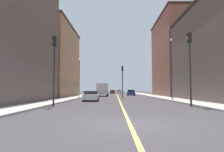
# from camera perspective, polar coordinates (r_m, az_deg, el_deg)

# --- Properties ---
(ground_plane) EXTENTS (400.00, 400.00, 0.00)m
(ground_plane) POSITION_cam_1_polar(r_m,az_deg,el_deg) (8.72, 5.07, -13.48)
(ground_plane) COLOR #343033
(ground_plane) RESTS_ON ground
(sidewalk_left) EXTENTS (2.83, 168.00, 0.15)m
(sidewalk_left) POSITION_cam_1_polar(r_m,az_deg,el_deg) (58.21, 9.13, -5.19)
(sidewalk_left) COLOR #9E9B93
(sidewalk_left) RESTS_ON ground
(sidewalk_right) EXTENTS (2.83, 168.00, 0.15)m
(sidewalk_right) POSITION_cam_1_polar(r_m,az_deg,el_deg) (58.04, -6.36, -5.22)
(sidewalk_right) COLOR #9E9B93
(sidewalk_right) RESTS_ON ground
(lane_center_stripe) EXTENTS (0.16, 154.00, 0.01)m
(lane_center_stripe) POSITION_cam_1_polar(r_m,az_deg,el_deg) (57.60, 1.40, -5.32)
(lane_center_stripe) COLOR #E5D14C
(lane_center_stripe) RESTS_ON ground
(building_left_mid) EXTENTS (8.38, 17.57, 17.55)m
(building_left_mid) POSITION_cam_1_polar(r_m,az_deg,el_deg) (47.23, 17.93, 5.24)
(building_left_mid) COLOR brown
(building_left_mid) RESTS_ON ground
(building_right_corner) EXTENTS (8.38, 16.16, 15.79)m
(building_right_corner) POSITION_cam_1_polar(r_m,az_deg,el_deg) (26.28, -28.52, 10.81)
(building_right_corner) COLOR brown
(building_right_corner) RESTS_ON ground
(building_right_midblock) EXTENTS (8.38, 17.14, 14.22)m
(building_right_midblock) POSITION_cam_1_polar(r_m,az_deg,el_deg) (42.16, -16.71, 4.00)
(building_right_midblock) COLOR #8F6B4F
(building_right_midblock) RESTS_ON ground
(traffic_light_left_near) EXTENTS (0.40, 0.32, 6.49)m
(traffic_light_left_near) POSITION_cam_1_polar(r_m,az_deg,el_deg) (19.03, 21.15, 4.57)
(traffic_light_left_near) COLOR #2D2D2D
(traffic_light_left_near) RESTS_ON ground
(traffic_light_right_near) EXTENTS (0.40, 0.32, 6.23)m
(traffic_light_right_near) POSITION_cam_1_polar(r_m,az_deg,el_deg) (18.61, -16.07, 4.17)
(traffic_light_right_near) COLOR #2D2D2D
(traffic_light_right_near) RESTS_ON ground
(traffic_light_median_far) EXTENTS (0.40, 0.32, 5.72)m
(traffic_light_median_far) POSITION_cam_1_polar(r_m,az_deg,el_deg) (36.36, 2.97, -0.30)
(traffic_light_median_far) COLOR #2D2D2D
(traffic_light_median_far) RESTS_ON ground
(street_lamp_left_near) EXTENTS (0.36, 0.36, 8.19)m
(street_lamp_left_near) POSITION_cam_1_polar(r_m,az_deg,el_deg) (28.15, 16.50, 3.58)
(street_lamp_left_near) COLOR #4C4C51
(street_lamp_left_near) RESTS_ON ground
(street_lamp_right_near) EXTENTS (0.36, 0.36, 6.77)m
(street_lamp_right_near) POSITION_cam_1_polar(r_m,az_deg,el_deg) (36.61, -9.24, 0.60)
(street_lamp_right_near) COLOR #4C4C51
(street_lamp_right_near) RESTS_ON ground
(car_maroon) EXTENTS (1.88, 4.35, 1.32)m
(car_maroon) POSITION_cam_1_polar(r_m,az_deg,el_deg) (69.35, 0.19, -4.55)
(car_maroon) COLOR maroon
(car_maroon) RESTS_ON ground
(car_silver) EXTENTS (1.91, 4.26, 1.30)m
(car_silver) POSITION_cam_1_polar(r_m,az_deg,el_deg) (76.95, 1.92, -4.48)
(car_silver) COLOR silver
(car_silver) RESTS_ON ground
(car_white) EXTENTS (2.05, 4.00, 1.29)m
(car_white) POSITION_cam_1_polar(r_m,az_deg,el_deg) (26.29, -5.90, -5.63)
(car_white) COLOR white
(car_white) RESTS_ON ground
(car_blue) EXTENTS (2.01, 4.02, 1.44)m
(car_blue) POSITION_cam_1_polar(r_m,az_deg,el_deg) (49.64, 5.39, -4.74)
(car_blue) COLOR #23389E
(car_blue) RESTS_ON ground
(box_truck) EXTENTS (2.41, 6.72, 2.81)m
(box_truck) POSITION_cam_1_polar(r_m,az_deg,el_deg) (45.23, -2.63, -3.78)
(box_truck) COLOR beige
(box_truck) RESTS_ON ground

